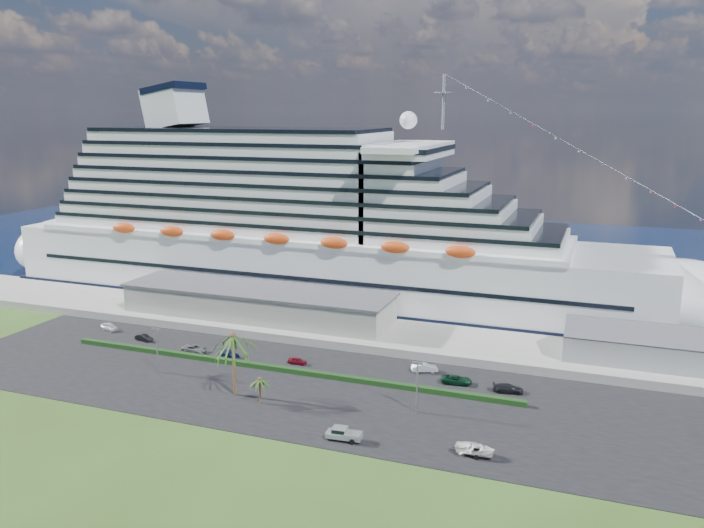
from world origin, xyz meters
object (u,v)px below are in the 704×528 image
at_px(cruise_ship, 314,233).
at_px(parked_car_3, 229,353).
at_px(boat_trailer, 475,448).
at_px(pickup_truck, 343,433).

relative_size(cruise_ship, parked_car_3, 44.64).
distance_m(parked_car_3, boat_trailer, 55.80).
distance_m(parked_car_3, pickup_truck, 40.64).
height_order(cruise_ship, boat_trailer, cruise_ship).
bearing_deg(parked_car_3, boat_trailer, -97.23).
height_order(cruise_ship, pickup_truck, cruise_ship).
bearing_deg(parked_car_3, pickup_truck, -110.17).
xyz_separation_m(cruise_ship, pickup_truck, (34.17, -68.69, -15.56)).
distance_m(cruise_ship, parked_car_3, 47.36).
bearing_deg(pickup_truck, boat_trailer, 5.87).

